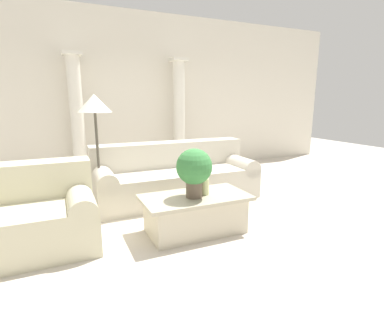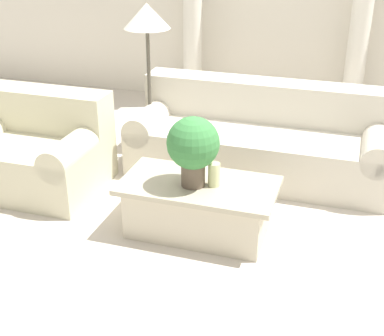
{
  "view_description": "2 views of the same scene",
  "coord_description": "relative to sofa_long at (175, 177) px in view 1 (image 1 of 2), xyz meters",
  "views": [
    {
      "loc": [
        -1.41,
        -3.28,
        1.48
      ],
      "look_at": [
        -0.01,
        -0.15,
        0.7
      ],
      "focal_mm": 28.0,
      "sensor_mm": 36.0,
      "label": 1
    },
    {
      "loc": [
        0.99,
        -3.85,
        2.3
      ],
      "look_at": [
        -0.18,
        -0.18,
        0.46
      ],
      "focal_mm": 50.0,
      "sensor_mm": 36.0,
      "label": 2
    }
  ],
  "objects": [
    {
      "name": "potted_plant",
      "position": [
        -0.26,
        -1.29,
        0.42
      ],
      "size": [
        0.4,
        0.4,
        0.54
      ],
      "color": "brown",
      "rests_on": "coffee_table"
    },
    {
      "name": "sofa_long",
      "position": [
        0.0,
        0.0,
        0.0
      ],
      "size": [
        2.42,
        0.94,
        0.84
      ],
      "color": "beige",
      "rests_on": "ground_plane"
    },
    {
      "name": "column_right",
      "position": [
        0.77,
        1.75,
        0.84
      ],
      "size": [
        0.33,
        0.33,
        2.31
      ],
      "color": "silver",
      "rests_on": "ground_plane"
    },
    {
      "name": "wall_back",
      "position": [
        -0.16,
        2.09,
        1.26
      ],
      "size": [
        10.0,
        0.06,
        3.2
      ],
      "color": "silver",
      "rests_on": "ground_plane"
    },
    {
      "name": "pillar_candle",
      "position": [
        -0.11,
        -1.25,
        0.19
      ],
      "size": [
        0.09,
        0.09,
        0.18
      ],
      "color": "beige",
      "rests_on": "coffee_table"
    },
    {
      "name": "loveseat",
      "position": [
        -1.9,
        -0.89,
        0.01
      ],
      "size": [
        1.24,
        0.94,
        0.84
      ],
      "color": "beige",
      "rests_on": "ground_plane"
    },
    {
      "name": "ground_plane",
      "position": [
        -0.16,
        -0.88,
        -0.34
      ],
      "size": [
        16.0,
        16.0,
        0.0
      ],
      "primitive_type": "plane",
      "color": "beige"
    },
    {
      "name": "coffee_table",
      "position": [
        -0.23,
        -1.25,
        -0.12
      ],
      "size": [
        1.2,
        0.65,
        0.43
      ],
      "color": "beige",
      "rests_on": "ground_plane"
    },
    {
      "name": "floor_lamp",
      "position": [
        -1.11,
        -0.03,
        1.01
      ],
      "size": [
        0.44,
        0.44,
        1.55
      ],
      "color": "#4C473D",
      "rests_on": "ground_plane"
    },
    {
      "name": "column_left",
      "position": [
        -1.23,
        1.75,
        0.84
      ],
      "size": [
        0.33,
        0.33,
        2.31
      ],
      "color": "silver",
      "rests_on": "ground_plane"
    }
  ]
}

